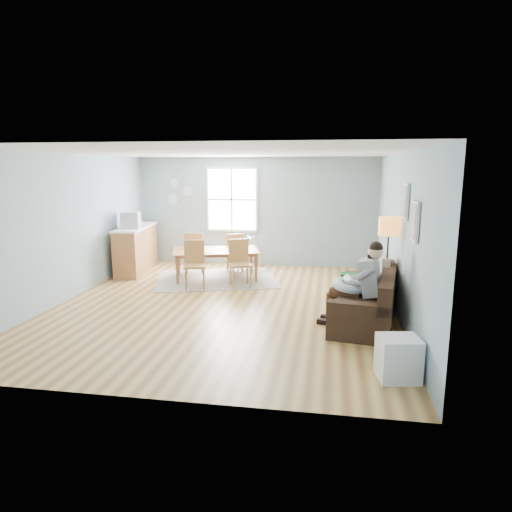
% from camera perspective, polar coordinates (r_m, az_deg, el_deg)
% --- Properties ---
extents(room, '(8.40, 9.40, 3.90)m').
position_cam_1_polar(room, '(8.00, -4.20, 10.78)').
color(room, brown).
extents(window, '(1.32, 0.08, 1.62)m').
position_cam_1_polar(window, '(11.54, -3.02, 7.05)').
color(window, silver).
rests_on(window, room).
extents(pictures, '(0.05, 1.34, 0.74)m').
position_cam_1_polar(pictures, '(6.85, 18.64, 5.39)').
color(pictures, silver).
rests_on(pictures, room).
extents(wall_plates, '(0.67, 0.02, 0.66)m').
position_cam_1_polar(wall_plates, '(11.92, -9.69, 7.91)').
color(wall_plates, '#A9C3CB').
rests_on(wall_plates, room).
extents(sofa, '(1.21, 2.20, 0.84)m').
position_cam_1_polar(sofa, '(7.59, 13.90, -5.81)').
color(sofa, black).
rests_on(sofa, room).
extents(green_throw, '(1.03, 0.86, 0.04)m').
position_cam_1_polar(green_throw, '(8.20, 13.83, -2.81)').
color(green_throw, '#155C22').
rests_on(green_throw, sofa).
extents(beige_pillow, '(0.19, 0.48, 0.47)m').
position_cam_1_polar(beige_pillow, '(7.99, 15.93, -1.69)').
color(beige_pillow, tan).
rests_on(beige_pillow, sofa).
extents(father, '(1.02, 0.60, 1.37)m').
position_cam_1_polar(father, '(7.20, 12.81, -3.12)').
color(father, gray).
rests_on(father, sofa).
extents(nursing_pillow, '(0.65, 0.64, 0.22)m').
position_cam_1_polar(nursing_pillow, '(7.23, 11.54, -3.64)').
color(nursing_pillow, silver).
rests_on(nursing_pillow, father).
extents(infant, '(0.19, 0.37, 0.13)m').
position_cam_1_polar(infant, '(7.25, 11.52, -2.97)').
color(infant, white).
rests_on(infant, nursing_pillow).
extents(toddler, '(0.56, 0.29, 0.86)m').
position_cam_1_polar(toddler, '(7.68, 13.60, -2.35)').
color(toddler, silver).
rests_on(toddler, sofa).
extents(floor_lamp, '(0.34, 0.34, 1.67)m').
position_cam_1_polar(floor_lamp, '(7.71, 16.24, 2.57)').
color(floor_lamp, black).
rests_on(floor_lamp, room).
extents(storage_cube, '(0.53, 0.48, 0.51)m').
position_cam_1_polar(storage_cube, '(5.72, 17.27, -12.11)').
color(storage_cube, white).
rests_on(storage_cube, room).
extents(rug, '(3.07, 2.66, 0.01)m').
position_cam_1_polar(rug, '(10.21, -4.96, -2.86)').
color(rug, '#9C978E').
rests_on(rug, room).
extents(dining_table, '(2.08, 1.54, 0.65)m').
position_cam_1_polar(dining_table, '(10.14, -4.99, -1.10)').
color(dining_table, '#9B6132').
rests_on(dining_table, rug).
extents(chair_sw, '(0.55, 0.55, 0.98)m').
position_cam_1_polar(chair_sw, '(9.45, -7.70, -0.61)').
color(chair_sw, '#A16637').
rests_on(chair_sw, rug).
extents(chair_se, '(0.57, 0.57, 0.98)m').
position_cam_1_polar(chair_se, '(9.49, -2.06, -0.46)').
color(chair_se, '#A16637').
rests_on(chair_se, rug).
extents(chair_nw, '(0.51, 0.51, 0.96)m').
position_cam_1_polar(chair_nw, '(10.72, -7.72, 0.73)').
color(chair_nw, '#A16637').
rests_on(chair_nw, rug).
extents(chair_ne, '(0.52, 0.52, 0.93)m').
position_cam_1_polar(chair_ne, '(10.76, -2.66, 0.74)').
color(chair_ne, '#A16637').
rests_on(chair_ne, rug).
extents(counter, '(0.80, 1.98, 1.08)m').
position_cam_1_polar(counter, '(11.25, -14.73, 0.93)').
color(counter, '#9B6132').
rests_on(counter, room).
extents(monitor, '(0.46, 0.44, 0.37)m').
position_cam_1_polar(monitor, '(10.80, -15.40, 4.34)').
color(monitor, '#ACABB0').
rests_on(monitor, counter).
extents(baby_swing, '(1.02, 1.03, 0.80)m').
position_cam_1_polar(baby_swing, '(11.01, -0.82, 0.10)').
color(baby_swing, '#ACABB0').
rests_on(baby_swing, room).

